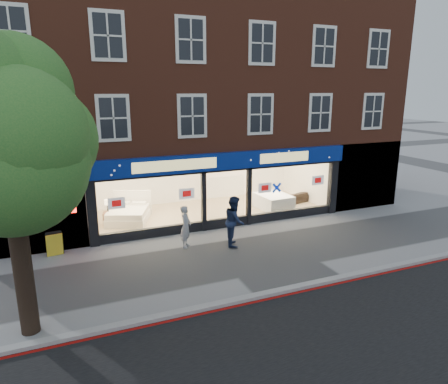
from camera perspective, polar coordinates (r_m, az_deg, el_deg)
ground at (r=14.86m, az=5.05°, el=-8.61°), size 120.00×120.00×0.00m
kerb_line at (r=12.48m, az=11.84°, el=-13.59°), size 60.00×0.10×0.01m
kerb_stone at (r=12.60m, az=11.33°, el=-13.00°), size 60.00×0.25×0.12m
showroom_floor at (r=19.36m, az=-2.16°, el=-2.87°), size 11.00×4.50×0.10m
building at (r=20.08m, az=-4.16°, el=16.87°), size 19.00×8.26×10.30m
street_tree at (r=9.97m, az=-29.32°, el=7.65°), size 4.00×3.20×6.60m
display_bed at (r=18.35m, az=-13.45°, el=-3.01°), size 2.35×2.56×1.17m
bedside_table at (r=18.08m, az=-16.16°, el=-3.63°), size 0.53×0.53×0.55m
mattress_stack at (r=19.83m, az=7.05°, el=-1.34°), size 1.51×1.86×0.70m
sofa at (r=21.02m, az=9.93°, el=-0.79°), size 1.92×1.11×0.53m
a_board at (r=15.63m, az=-23.04°, el=-6.87°), size 0.60×0.43×0.87m
pedestrian_grey at (r=15.13m, az=-5.49°, el=-4.93°), size 0.65×0.70×1.61m
pedestrian_blue at (r=15.20m, az=1.51°, el=-4.14°), size 1.01×1.13×1.93m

